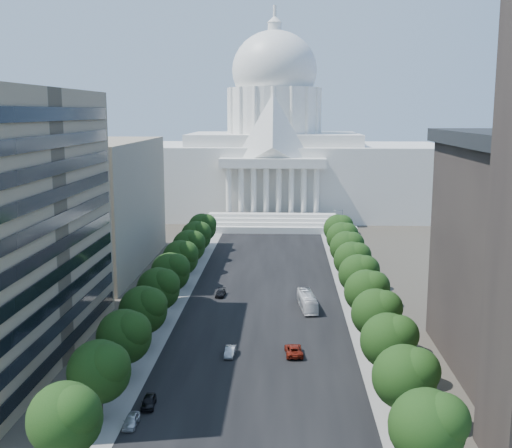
# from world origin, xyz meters

# --- Properties ---
(road_asphalt) EXTENTS (30.00, 260.00, 0.01)m
(road_asphalt) POSITION_xyz_m (0.00, 90.00, 0.00)
(road_asphalt) COLOR black
(road_asphalt) RESTS_ON ground
(sidewalk_left) EXTENTS (8.00, 260.00, 0.02)m
(sidewalk_left) POSITION_xyz_m (-19.00, 90.00, 0.00)
(sidewalk_left) COLOR gray
(sidewalk_left) RESTS_ON ground
(sidewalk_right) EXTENTS (8.00, 260.00, 0.02)m
(sidewalk_right) POSITION_xyz_m (19.00, 90.00, 0.00)
(sidewalk_right) COLOR gray
(sidewalk_right) RESTS_ON ground
(capitol) EXTENTS (120.00, 56.00, 73.00)m
(capitol) POSITION_xyz_m (0.00, 184.89, 20.01)
(capitol) COLOR white
(capitol) RESTS_ON ground
(office_block_left_far) EXTENTS (38.00, 52.00, 30.00)m
(office_block_left_far) POSITION_xyz_m (-48.00, 100.00, 15.00)
(office_block_left_far) COLOR gray
(office_block_left_far) RESTS_ON ground
(tree_l_a) EXTENTS (7.79, 7.60, 9.97)m
(tree_l_a) POSITION_xyz_m (-17.66, 11.81, 6.45)
(tree_l_a) COLOR #33261C
(tree_l_a) RESTS_ON ground
(tree_l_b) EXTENTS (7.79, 7.60, 9.97)m
(tree_l_b) POSITION_xyz_m (-17.66, 23.81, 6.45)
(tree_l_b) COLOR #33261C
(tree_l_b) RESTS_ON ground
(tree_l_c) EXTENTS (7.79, 7.60, 9.97)m
(tree_l_c) POSITION_xyz_m (-17.66, 35.81, 6.45)
(tree_l_c) COLOR #33261C
(tree_l_c) RESTS_ON ground
(tree_l_d) EXTENTS (7.79, 7.60, 9.97)m
(tree_l_d) POSITION_xyz_m (-17.66, 47.81, 6.45)
(tree_l_d) COLOR #33261C
(tree_l_d) RESTS_ON ground
(tree_l_e) EXTENTS (7.79, 7.60, 9.97)m
(tree_l_e) POSITION_xyz_m (-17.66, 59.81, 6.45)
(tree_l_e) COLOR #33261C
(tree_l_e) RESTS_ON ground
(tree_l_f) EXTENTS (7.79, 7.60, 9.97)m
(tree_l_f) POSITION_xyz_m (-17.66, 71.81, 6.45)
(tree_l_f) COLOR #33261C
(tree_l_f) RESTS_ON ground
(tree_l_g) EXTENTS (7.79, 7.60, 9.97)m
(tree_l_g) POSITION_xyz_m (-17.66, 83.81, 6.45)
(tree_l_g) COLOR #33261C
(tree_l_g) RESTS_ON ground
(tree_l_h) EXTENTS (7.79, 7.60, 9.97)m
(tree_l_h) POSITION_xyz_m (-17.66, 95.81, 6.45)
(tree_l_h) COLOR #33261C
(tree_l_h) RESTS_ON ground
(tree_l_i) EXTENTS (7.79, 7.60, 9.97)m
(tree_l_i) POSITION_xyz_m (-17.66, 107.81, 6.45)
(tree_l_i) COLOR #33261C
(tree_l_i) RESTS_ON ground
(tree_l_j) EXTENTS (7.79, 7.60, 9.97)m
(tree_l_j) POSITION_xyz_m (-17.66, 119.81, 6.45)
(tree_l_j) COLOR #33261C
(tree_l_j) RESTS_ON ground
(tree_r_a) EXTENTS (7.79, 7.60, 9.97)m
(tree_r_a) POSITION_xyz_m (18.34, 11.81, 6.45)
(tree_r_a) COLOR #33261C
(tree_r_a) RESTS_ON ground
(tree_r_b) EXTENTS (7.79, 7.60, 9.97)m
(tree_r_b) POSITION_xyz_m (18.34, 23.81, 6.45)
(tree_r_b) COLOR #33261C
(tree_r_b) RESTS_ON ground
(tree_r_c) EXTENTS (7.79, 7.60, 9.97)m
(tree_r_c) POSITION_xyz_m (18.34, 35.81, 6.45)
(tree_r_c) COLOR #33261C
(tree_r_c) RESTS_ON ground
(tree_r_d) EXTENTS (7.79, 7.60, 9.97)m
(tree_r_d) POSITION_xyz_m (18.34, 47.81, 6.45)
(tree_r_d) COLOR #33261C
(tree_r_d) RESTS_ON ground
(tree_r_e) EXTENTS (7.79, 7.60, 9.97)m
(tree_r_e) POSITION_xyz_m (18.34, 59.81, 6.45)
(tree_r_e) COLOR #33261C
(tree_r_e) RESTS_ON ground
(tree_r_f) EXTENTS (7.79, 7.60, 9.97)m
(tree_r_f) POSITION_xyz_m (18.34, 71.81, 6.45)
(tree_r_f) COLOR #33261C
(tree_r_f) RESTS_ON ground
(tree_r_g) EXTENTS (7.79, 7.60, 9.97)m
(tree_r_g) POSITION_xyz_m (18.34, 83.81, 6.45)
(tree_r_g) COLOR #33261C
(tree_r_g) RESTS_ON ground
(tree_r_h) EXTENTS (7.79, 7.60, 9.97)m
(tree_r_h) POSITION_xyz_m (18.34, 95.81, 6.45)
(tree_r_h) COLOR #33261C
(tree_r_h) RESTS_ON ground
(tree_r_i) EXTENTS (7.79, 7.60, 9.97)m
(tree_r_i) POSITION_xyz_m (18.34, 107.81, 6.45)
(tree_r_i) COLOR #33261C
(tree_r_i) RESTS_ON ground
(tree_r_j) EXTENTS (7.79, 7.60, 9.97)m
(tree_r_j) POSITION_xyz_m (18.34, 119.81, 6.45)
(tree_r_j) COLOR #33261C
(tree_r_j) RESTS_ON ground
(streetlight_a) EXTENTS (2.61, 0.44, 9.00)m
(streetlight_a) POSITION_xyz_m (19.90, 10.00, 5.82)
(streetlight_a) COLOR gray
(streetlight_a) RESTS_ON ground
(streetlight_b) EXTENTS (2.61, 0.44, 9.00)m
(streetlight_b) POSITION_xyz_m (19.90, 35.00, 5.82)
(streetlight_b) COLOR gray
(streetlight_b) RESTS_ON ground
(streetlight_c) EXTENTS (2.61, 0.44, 9.00)m
(streetlight_c) POSITION_xyz_m (19.90, 60.00, 5.82)
(streetlight_c) COLOR gray
(streetlight_c) RESTS_ON ground
(streetlight_d) EXTENTS (2.61, 0.44, 9.00)m
(streetlight_d) POSITION_xyz_m (19.90, 85.00, 5.82)
(streetlight_d) COLOR gray
(streetlight_d) RESTS_ON ground
(streetlight_e) EXTENTS (2.61, 0.44, 9.00)m
(streetlight_e) POSITION_xyz_m (19.90, 110.00, 5.82)
(streetlight_e) COLOR gray
(streetlight_e) RESTS_ON ground
(streetlight_f) EXTENTS (2.61, 0.44, 9.00)m
(streetlight_f) POSITION_xyz_m (19.90, 135.00, 5.82)
(streetlight_f) COLOR gray
(streetlight_f) RESTS_ON ground
(car_dark_a) EXTENTS (1.87, 4.16, 1.39)m
(car_dark_a) POSITION_xyz_m (-12.98, 27.64, 0.69)
(car_dark_a) COLOR black
(car_dark_a) RESTS_ON ground
(car_silver) EXTENTS (1.64, 4.18, 1.36)m
(car_silver) POSITION_xyz_m (-4.20, 45.18, 0.68)
(car_silver) COLOR #A5A7AD
(car_silver) RESTS_ON ground
(car_red) EXTENTS (2.97, 5.68, 1.53)m
(car_red) POSITION_xyz_m (5.47, 45.95, 0.76)
(car_red) COLOR maroon
(car_red) RESTS_ON ground
(car_dark_b) EXTENTS (2.01, 4.47, 1.27)m
(car_dark_b) POSITION_xyz_m (-8.82, 76.90, 0.64)
(car_dark_b) COLOR black
(car_dark_b) RESTS_ON ground
(car_parked) EXTENTS (1.59, 3.92, 1.33)m
(car_parked) POSITION_xyz_m (-14.00, 22.60, 0.67)
(car_parked) COLOR #B2B4BA
(car_parked) RESTS_ON ground
(city_bus) EXTENTS (3.73, 10.92, 2.98)m
(city_bus) POSITION_xyz_m (8.33, 69.29, 1.49)
(city_bus) COLOR silver
(city_bus) RESTS_ON ground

